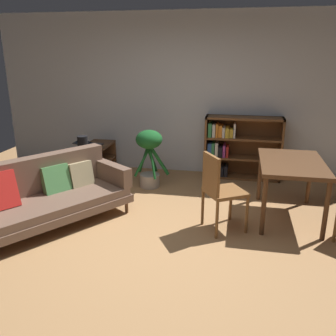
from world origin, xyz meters
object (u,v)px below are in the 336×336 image
Objects in this scene: fabric_couch at (44,194)px; media_console at (94,163)px; desk_speaker at (83,144)px; dining_table at (291,168)px; dining_chair_near at (220,188)px; potted_floor_plant at (149,152)px; bookshelf at (236,148)px; open_laptop at (90,144)px.

media_console is (-0.04, 1.66, -0.11)m from fabric_couch.
media_console is 4.34× the size of desk_speaker.
dining_chair_near is (-0.85, -0.52, -0.14)m from dining_table.
fabric_couch is 2.26× the size of potted_floor_plant.
bookshelf is at bearing 30.13° from potted_floor_plant.
desk_speaker is at bearing -81.24° from open_laptop.
media_console is at bearing -39.75° from open_laptop.
dining_chair_near reaches higher than open_laptop.
bookshelf is (2.27, 2.27, 0.12)m from fabric_couch.
desk_speaker is at bearing 169.17° from dining_table.
bookshelf reaches higher than fabric_couch.
desk_speaker is at bearing -170.91° from potted_floor_plant.
bookshelf reaches higher than dining_table.
fabric_couch is at bearing -135.00° from bookshelf.
potted_floor_plant is 1.52m from bookshelf.
media_console is 3.17m from dining_table.
dining_chair_near is at bearing -33.21° from media_console.
desk_speaker is at bearing -94.53° from media_console.
media_console is 1.05m from potted_floor_plant.
desk_speaker is 1.04m from potted_floor_plant.
potted_floor_plant is at bearing -8.69° from media_console.
potted_floor_plant is at bearing 9.09° from desk_speaker.
desk_speaker is at bearing 153.33° from dining_chair_near.
dining_table is (3.04, -0.58, -0.02)m from desk_speaker.
dining_table is 1.01m from dining_chair_near.
bookshelf is (2.40, 0.54, -0.07)m from open_laptop.
bookshelf is at bearing 12.68° from open_laptop.
media_console is 0.86× the size of bookshelf.
desk_speaker is at bearing 92.97° from fabric_couch.
fabric_couch is 1.38m from desk_speaker.
fabric_couch is 1.64× the size of bookshelf.
media_console is at bearing 171.31° from potted_floor_plant.
desk_speaker is (0.06, -0.39, 0.11)m from open_laptop.
open_laptop is 2.70m from dining_chair_near.
dining_table reaches higher than media_console.
bookshelf is (0.15, 2.03, -0.02)m from dining_chair_near.
potted_floor_plant reaches higher than media_console.
potted_floor_plant reaches higher than dining_table.
dining_chair_near reaches higher than fabric_couch.
dining_table is (2.01, -0.75, 0.11)m from potted_floor_plant.
dining_table is at bearing -10.83° from desk_speaker.
bookshelf reaches higher than dining_chair_near.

